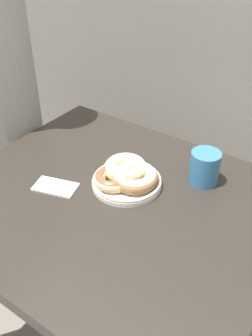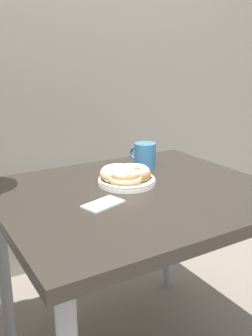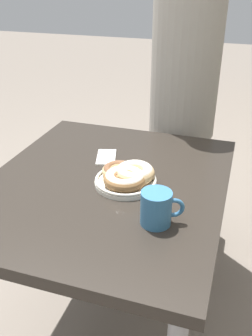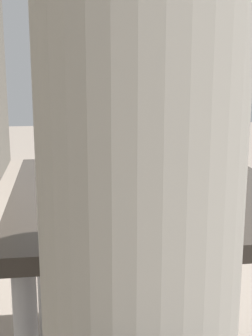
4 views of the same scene
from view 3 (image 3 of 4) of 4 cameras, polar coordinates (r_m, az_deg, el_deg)
The scene contains 6 objects.
ground_plane at distance 1.81m, azimuth -11.18°, elevation -20.28°, with size 14.00×14.00×0.00m, color #70665B.
dining_table at distance 1.31m, azimuth -3.01°, elevation -5.27°, with size 0.93×0.79×0.71m.
donut_plate at distance 1.23m, azimuth 0.14°, elevation -1.17°, with size 0.21×0.22×0.06m.
coffee_mug at distance 1.04m, azimuth 4.74°, elevation -6.05°, with size 0.09×0.12×0.10m.
person_figure at distance 1.78m, azimuth 8.78°, elevation 9.08°, with size 0.40×0.30×1.47m.
napkin at distance 1.41m, azimuth -3.02°, elevation 1.67°, with size 0.14×0.10×0.01m.
Camera 3 is at (1.01, 0.68, 1.35)m, focal length 40.00 mm.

